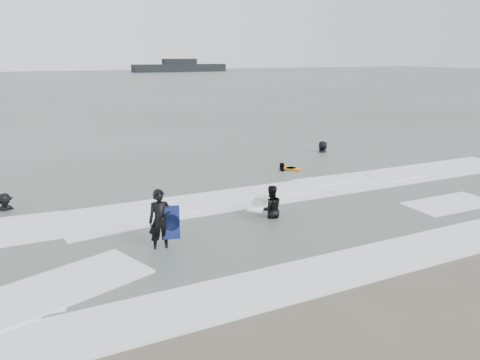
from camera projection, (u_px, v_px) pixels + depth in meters
name	position (u px, v px, depth m)	size (l,w,h in m)	color
ground	(321.00, 263.00, 12.57)	(320.00, 320.00, 0.00)	brown
sea	(55.00, 86.00, 82.16)	(320.00, 320.00, 0.00)	#47544C
surfer_centre	(162.00, 251.00, 13.36)	(0.67, 0.44, 1.84)	black
surfer_wading	(271.00, 218.00, 16.00)	(0.83, 0.65, 1.72)	black
surfer_breaker	(6.00, 212.00, 16.61)	(1.00, 0.58, 1.55)	black
surfer_right_near	(282.00, 172.00, 22.35)	(0.94, 0.39, 1.60)	black
surfer_right_far	(322.00, 153.00, 26.58)	(0.90, 0.58, 1.83)	black
surf_foam	(257.00, 219.00, 15.78)	(30.03, 9.06, 0.09)	white
bodyboards	(251.00, 193.00, 17.22)	(8.84, 7.34, 1.25)	#10194E
vessel_horizon	(180.00, 67.00, 147.79)	(29.68, 5.30, 4.03)	black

